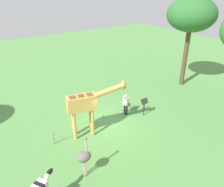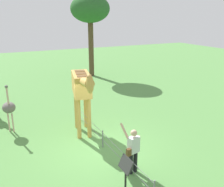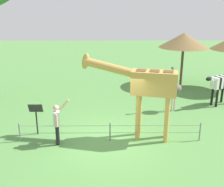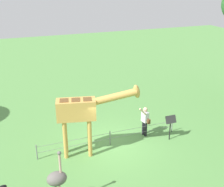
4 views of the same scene
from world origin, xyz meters
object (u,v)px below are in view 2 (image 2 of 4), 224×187
ostrich (9,108)px  tree_west (90,10)px  visitor (133,149)px  giraffe (82,88)px  info_sign (126,170)px

ostrich → tree_west: (-8.79, 7.46, 4.30)m
visitor → tree_west: 15.21m
visitor → ostrich: size_ratio=0.76×
tree_west → ostrich: bearing=-40.3°
giraffe → visitor: size_ratio=2.19×
tree_west → info_sign: 16.34m
tree_west → giraffe: bearing=-23.6°
giraffe → ostrich: size_ratio=1.66×
giraffe → info_sign: bearing=-4.2°
giraffe → info_sign: giraffe is taller
giraffe → tree_west: size_ratio=0.55×
tree_west → info_sign: size_ratio=5.10×
visitor → info_sign: visitor is taller
visitor → tree_west: bearing=163.6°
giraffe → visitor: (3.35, 0.51, -1.27)m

